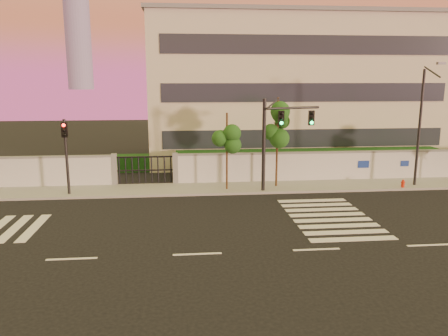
{
  "coord_description": "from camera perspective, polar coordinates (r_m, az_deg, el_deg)",
  "views": [
    {
      "loc": [
        -0.55,
        -16.78,
        7.05
      ],
      "look_at": [
        1.69,
        6.0,
        2.34
      ],
      "focal_mm": 35.0,
      "sensor_mm": 36.0,
      "label": 1
    }
  ],
  "objects": [
    {
      "name": "traffic_signal_main",
      "position": [
        27.06,
        6.79,
        4.43
      ],
      "size": [
        3.65,
        1.13,
        5.85
      ],
      "rotation": [
        0.0,
        0.0,
        0.28
      ],
      "color": "black",
      "rests_on": "ground"
    },
    {
      "name": "institutional_building",
      "position": [
        39.94,
        8.36,
        10.23
      ],
      "size": [
        24.4,
        12.4,
        12.25
      ],
      "color": "beige",
      "rests_on": "ground"
    },
    {
      "name": "hedge_row",
      "position": [
        32.18,
        -2.44,
        0.45
      ],
      "size": [
        41.0,
        4.25,
        1.8
      ],
      "color": "black",
      "rests_on": "ground"
    },
    {
      "name": "street_tree_d",
      "position": [
        27.18,
        0.43,
        4.46
      ],
      "size": [
        1.5,
        1.2,
        4.97
      ],
      "color": "#382314",
      "rests_on": "ground"
    },
    {
      "name": "streetlight_east",
      "position": [
        30.7,
        24.37,
        5.49
      ],
      "size": [
        0.48,
        1.92,
        7.99
      ],
      "color": "black",
      "rests_on": "ground"
    },
    {
      "name": "sidewalk",
      "position": [
        28.17,
        -4.32,
        -2.74
      ],
      "size": [
        60.0,
        3.0,
        0.15
      ],
      "primitive_type": "cube",
      "color": "gray",
      "rests_on": "ground"
    },
    {
      "name": "road_markings",
      "position": [
        21.74,
        -8.09,
        -7.39
      ],
      "size": [
        57.0,
        7.62,
        0.02
      ],
      "color": "silver",
      "rests_on": "ground"
    },
    {
      "name": "fire_hydrant",
      "position": [
        30.41,
        22.33,
        -2.02
      ],
      "size": [
        0.26,
        0.25,
        0.66
      ],
      "rotation": [
        0.0,
        0.0,
        0.31
      ],
      "color": "red",
      "rests_on": "ground"
    },
    {
      "name": "ground",
      "position": [
        18.21,
        -3.51,
        -11.17
      ],
      "size": [
        120.0,
        120.0,
        0.0
      ],
      "primitive_type": "plane",
      "color": "black",
      "rests_on": "ground"
    },
    {
      "name": "street_tree_e",
      "position": [
        28.12,
        7.06,
        5.97
      ],
      "size": [
        1.64,
        1.3,
        5.88
      ],
      "color": "#382314",
      "rests_on": "ground"
    },
    {
      "name": "perimeter_wall",
      "position": [
        29.4,
        -4.22,
        -0.13
      ],
      "size": [
        60.0,
        0.36,
        2.2
      ],
      "color": "silver",
      "rests_on": "ground"
    },
    {
      "name": "traffic_signal_secondary",
      "position": [
        27.71,
        -19.96,
        2.48
      ],
      "size": [
        0.37,
        0.35,
        4.69
      ],
      "rotation": [
        0.0,
        0.0,
        0.14
      ],
      "color": "black",
      "rests_on": "ground"
    }
  ]
}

